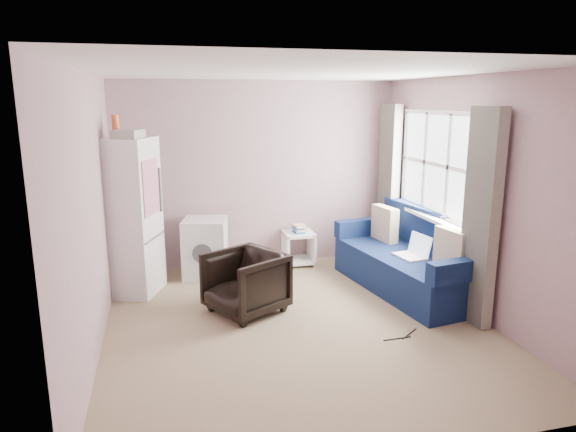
# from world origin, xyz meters

# --- Properties ---
(room) EXTENTS (3.84, 4.24, 2.54)m
(room) POSITION_xyz_m (0.02, 0.01, 1.25)
(room) COLOR #978263
(room) RESTS_ON ground
(armchair) EXTENTS (0.93, 0.95, 0.73)m
(armchair) POSITION_xyz_m (-0.46, 0.43, 0.37)
(armchair) COLOR black
(armchair) RESTS_ON ground
(fridge) EXTENTS (0.81, 0.81, 2.08)m
(fridge) POSITION_xyz_m (-1.69, 1.35, 0.93)
(fridge) COLOR silver
(fridge) RESTS_ON ground
(washing_machine) EXTENTS (0.64, 0.64, 0.76)m
(washing_machine) POSITION_xyz_m (-0.78, 1.70, 0.40)
(washing_machine) COLOR silver
(washing_machine) RESTS_ON ground
(side_table) EXTENTS (0.42, 0.42, 0.56)m
(side_table) POSITION_xyz_m (0.52, 1.89, 0.27)
(side_table) COLOR white
(side_table) RESTS_ON ground
(sofa) EXTENTS (1.26, 2.22, 0.94)m
(sofa) POSITION_xyz_m (1.63, 0.64, 0.34)
(sofa) COLOR #11224F
(sofa) RESTS_ON ground
(window_dressing) EXTENTS (0.17, 2.62, 2.18)m
(window_dressing) POSITION_xyz_m (1.78, 0.70, 1.11)
(window_dressing) COLOR white
(window_dressing) RESTS_ON ground
(floor_cables) EXTENTS (0.43, 0.18, 0.01)m
(floor_cables) POSITION_xyz_m (0.92, -0.54, 0.01)
(floor_cables) COLOR black
(floor_cables) RESTS_ON ground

